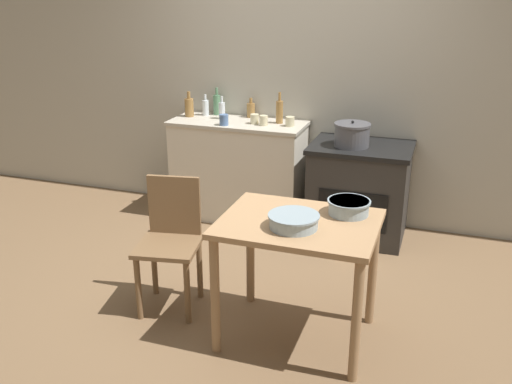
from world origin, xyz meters
TOP-DOWN VIEW (x-y plane):
  - ground_plane at (0.00, 0.00)m, footprint 14.00×14.00m
  - wall_back at (0.00, 1.58)m, footprint 8.00×0.07m
  - counter_cabinet at (-0.47, 1.30)m, footprint 1.23×0.54m
  - stove at (0.66, 1.24)m, footprint 0.84×0.66m
  - work_table at (0.56, -0.42)m, footprint 0.93×0.71m
  - chair at (-0.35, -0.31)m, footprint 0.47×0.47m
  - flour_sack at (0.69, 0.79)m, footprint 0.26×0.18m
  - stock_pot at (0.59, 1.17)m, footprint 0.30×0.30m
  - mixing_bowl_large at (0.56, -0.52)m, footprint 0.30×0.30m
  - mixing_bowl_small at (0.82, -0.22)m, footprint 0.26×0.26m
  - bottle_far_left at (-0.75, 1.48)m, footprint 0.07×0.07m
  - bottle_left at (-0.96, 1.33)m, footprint 0.08×0.08m
  - bottle_mid_left at (-0.41, 1.49)m, footprint 0.08×0.08m
  - bottle_center_left at (-0.84, 1.43)m, footprint 0.06×0.06m
  - bottle_center at (-0.64, 1.34)m, footprint 0.06×0.06m
  - bottle_center_right at (-0.09, 1.34)m, footprint 0.06×0.06m
  - cup_mid_right at (0.03, 1.27)m, footprint 0.08×0.08m
  - cup_right at (-0.20, 1.22)m, footprint 0.07×0.07m
  - cup_far_right at (-0.53, 1.11)m, footprint 0.08×0.08m
  - cup_end_right at (-0.30, 1.26)m, footprint 0.07×0.07m

SIDE VIEW (x-z plane):
  - ground_plane at x=0.00m, z-range 0.00..0.00m
  - flour_sack at x=0.69m, z-range 0.00..0.31m
  - stove at x=0.66m, z-range 0.00..0.82m
  - counter_cabinet at x=-0.47m, z-range 0.00..0.93m
  - chair at x=-0.35m, z-range 0.04..0.93m
  - work_table at x=0.56m, z-range 0.26..1.05m
  - mixing_bowl_large at x=0.56m, z-range 0.79..0.87m
  - mixing_bowl_small at x=0.82m, z-range 0.79..0.88m
  - stock_pot at x=0.59m, z-range 0.81..1.03m
  - cup_mid_right at x=0.03m, z-range 0.93..1.01m
  - cup_end_right at x=-0.30m, z-range 0.93..1.01m
  - cup_right at x=-0.20m, z-range 0.93..1.01m
  - cup_far_right at x=-0.53m, z-range 0.93..1.02m
  - bottle_mid_left at x=-0.41m, z-range 0.91..1.08m
  - bottle_center_left at x=-0.84m, z-range 0.90..1.10m
  - bottle_center at x=-0.64m, z-range 0.90..1.11m
  - bottle_left at x=-0.96m, z-range 0.90..1.13m
  - bottle_far_left at x=-0.75m, z-range 0.90..1.15m
  - bottle_center_right at x=-0.09m, z-range 0.89..1.17m
  - wall_back at x=0.00m, z-range 0.00..2.55m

